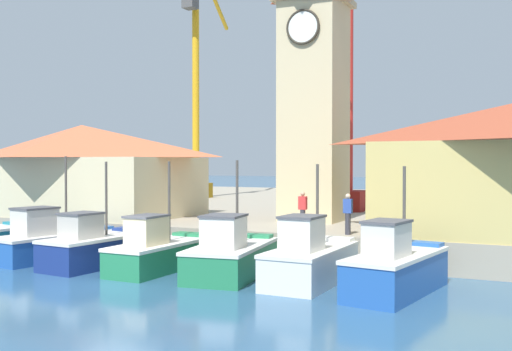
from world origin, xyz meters
TOP-DOWN VIEW (x-y plane):
  - ground_plane at (0.00, 0.00)m, footprint 300.00×300.00m
  - quay_wharf at (0.00, 26.13)m, footprint 120.00×40.00m
  - fishing_boat_left_outer at (-5.62, 2.94)m, footprint 2.74×5.41m
  - fishing_boat_left_inner at (-2.78, 2.36)m, footprint 2.32×4.65m
  - fishing_boat_mid_left at (-0.02, 2.73)m, footprint 1.90×4.88m
  - fishing_boat_center at (2.96, 2.91)m, footprint 2.87×5.12m
  - fishing_boat_mid_right at (5.96, 2.98)m, footprint 2.06×4.77m
  - fishing_boat_right_inner at (8.94, 2.58)m, footprint 2.48×5.03m
  - clock_tower at (2.86, 11.68)m, footprint 3.31×3.31m
  - warehouse_left at (-9.91, 9.52)m, footprint 12.61×7.11m
  - port_crane_near at (2.71, 18.34)m, footprint 5.49×8.05m
  - port_crane_far at (-12.43, 25.76)m, footprint 3.14×10.61m
  - dock_worker_near_tower at (3.82, 7.74)m, footprint 0.34×0.22m
  - dock_worker_along_quay at (6.09, 6.80)m, footprint 0.34×0.22m

SIDE VIEW (x-z plane):
  - ground_plane at x=0.00m, z-range 0.00..0.00m
  - quay_wharf at x=0.00m, z-range 0.00..1.24m
  - fishing_boat_mid_left at x=-0.02m, z-range -1.34..2.78m
  - fishing_boat_left_outer at x=-5.62m, z-range -1.43..2.92m
  - fishing_boat_left_inner at x=-2.78m, z-range -1.30..2.81m
  - fishing_boat_center at x=2.96m, z-range -1.32..2.84m
  - fishing_boat_mid_right at x=5.96m, z-range -1.22..2.80m
  - fishing_boat_right_inner at x=8.94m, z-range -1.17..2.79m
  - dock_worker_near_tower at x=3.82m, z-range 1.27..2.89m
  - dock_worker_along_quay at x=6.09m, z-range 1.27..2.89m
  - warehouse_left at x=-9.91m, z-range 1.29..6.20m
  - clock_tower at x=2.86m, z-range 0.85..15.82m
  - port_crane_near at x=2.71m, z-range -0.70..17.65m
  - port_crane_far at x=-12.43m, z-range -1.24..18.57m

